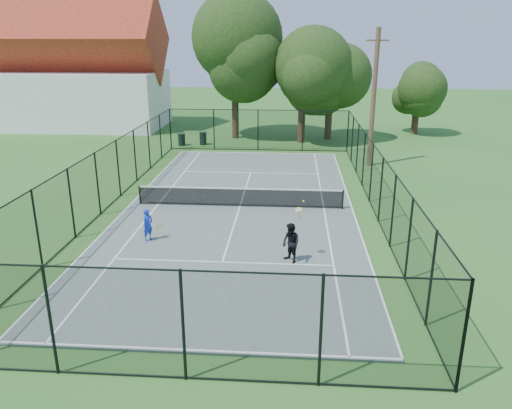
# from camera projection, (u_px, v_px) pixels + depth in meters

# --- Properties ---
(ground) EXTENTS (120.00, 120.00, 0.00)m
(ground) POSITION_uv_depth(u_px,v_px,m) (240.00, 208.00, 24.58)
(ground) COLOR #286623
(tennis_court) EXTENTS (11.00, 24.00, 0.06)m
(tennis_court) POSITION_uv_depth(u_px,v_px,m) (240.00, 207.00, 24.57)
(tennis_court) COLOR #505F55
(tennis_court) RESTS_ON ground
(tennis_net) EXTENTS (10.08, 0.08, 0.95)m
(tennis_net) POSITION_uv_depth(u_px,v_px,m) (240.00, 196.00, 24.40)
(tennis_net) COLOR black
(tennis_net) RESTS_ON tennis_court
(fence) EXTENTS (13.10, 26.10, 3.00)m
(fence) POSITION_uv_depth(u_px,v_px,m) (240.00, 178.00, 24.10)
(fence) COLOR black
(fence) RESTS_ON ground
(tree_near_left) EXTENTS (7.59, 7.59, 9.90)m
(tree_near_left) POSITION_uv_depth(u_px,v_px,m) (235.00, 62.00, 39.46)
(tree_near_left) COLOR #332114
(tree_near_left) RESTS_ON ground
(tree_near_mid) EXTENTS (6.19, 6.19, 8.09)m
(tree_near_mid) POSITION_uv_depth(u_px,v_px,m) (303.00, 78.00, 38.14)
(tree_near_mid) COLOR #332114
(tree_near_mid) RESTS_ON ground
(tree_near_right) EXTENTS (5.23, 5.23, 7.22)m
(tree_near_right) POSITION_uv_depth(u_px,v_px,m) (330.00, 82.00, 39.57)
(tree_near_right) COLOR #332114
(tree_near_right) RESTS_ON ground
(tree_far_right) EXTENTS (4.14, 4.14, 5.47)m
(tree_far_right) POSITION_uv_depth(u_px,v_px,m) (418.00, 94.00, 42.07)
(tree_far_right) COLOR #332114
(tree_far_right) RESTS_ON ground
(building) EXTENTS (15.30, 8.15, 11.87)m
(building) POSITION_uv_depth(u_px,v_px,m) (77.00, 72.00, 44.94)
(building) COLOR silver
(building) RESTS_ON ground
(trash_bin_left) EXTENTS (0.58, 0.58, 0.91)m
(trash_bin_left) POSITION_uv_depth(u_px,v_px,m) (182.00, 140.00, 38.36)
(trash_bin_left) COLOR black
(trash_bin_left) RESTS_ON ground
(trash_bin_right) EXTENTS (0.58, 0.58, 0.98)m
(trash_bin_right) POSITION_uv_depth(u_px,v_px,m) (203.00, 138.00, 38.61)
(trash_bin_right) COLOR black
(trash_bin_right) RESTS_ON ground
(utility_pole) EXTENTS (1.40, 0.30, 8.54)m
(utility_pole) POSITION_uv_depth(u_px,v_px,m) (374.00, 98.00, 31.18)
(utility_pole) COLOR #4C3823
(utility_pole) RESTS_ON ground
(player_blue) EXTENTS (0.85, 0.59, 1.35)m
(player_blue) POSITION_uv_depth(u_px,v_px,m) (148.00, 225.00, 20.31)
(player_blue) COLOR #1637C1
(player_blue) RESTS_ON tennis_court
(player_black) EXTENTS (0.92, 1.15, 2.21)m
(player_black) POSITION_uv_depth(u_px,v_px,m) (291.00, 243.00, 18.30)
(player_black) COLOR black
(player_black) RESTS_ON tennis_court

